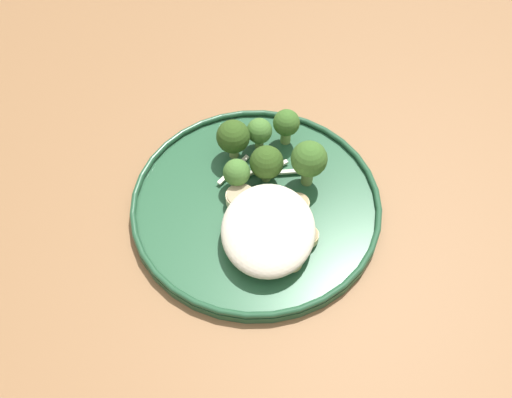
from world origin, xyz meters
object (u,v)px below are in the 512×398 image
at_px(seared_scallop_half_hidden, 297,205).
at_px(seared_scallop_rear_pale, 308,236).
at_px(seared_scallop_large_seared, 269,233).
at_px(seared_scallop_right_edge, 247,238).
at_px(broccoli_floret_front_edge, 233,137).
at_px(broccoli_floret_beside_noodles, 237,173).
at_px(seared_scallop_left_edge, 291,260).
at_px(broccoli_floret_near_rim, 268,163).
at_px(seared_scallop_on_noodles, 246,254).
at_px(dinner_plate, 256,205).
at_px(broccoli_floret_rear_charred, 259,132).
at_px(seared_scallop_tiny_bay, 240,198).
at_px(broccoli_floret_center_pile, 309,160).
at_px(broccoli_floret_left_leaning, 286,124).

bearing_deg(seared_scallop_half_hidden, seared_scallop_rear_pale, 18.06).
bearing_deg(seared_scallop_large_seared, seared_scallop_right_edge, -74.41).
relative_size(broccoli_floret_front_edge, broccoli_floret_beside_noodles, 1.27).
bearing_deg(seared_scallop_large_seared, seared_scallop_left_edge, 39.70).
height_order(seared_scallop_right_edge, broccoli_floret_near_rim, broccoli_floret_near_rim).
distance_m(seared_scallop_on_noodles, seared_scallop_rear_pale, 0.07).
bearing_deg(broccoli_floret_front_edge, dinner_plate, 24.55).
distance_m(seared_scallop_right_edge, broccoli_floret_beside_noodles, 0.08).
bearing_deg(broccoli_floret_rear_charred, dinner_plate, 1.62).
bearing_deg(broccoli_floret_near_rim, seared_scallop_on_noodles, -8.48).
height_order(seared_scallop_tiny_bay, broccoli_floret_beside_noodles, broccoli_floret_beside_noodles).
bearing_deg(broccoli_floret_rear_charred, broccoli_floret_near_rim, 15.68).
bearing_deg(seared_scallop_large_seared, broccoli_floret_front_edge, -156.73).
bearing_deg(seared_scallop_on_noodles, broccoli_floret_center_pile, 150.50).
bearing_deg(broccoli_floret_front_edge, seared_scallop_tiny_bay, 11.41).
bearing_deg(seared_scallop_right_edge, broccoli_floret_center_pile, 144.84).
xyz_separation_m(seared_scallop_large_seared, broccoli_floret_front_edge, (-0.12, -0.05, 0.02)).
height_order(seared_scallop_left_edge, broccoli_floret_left_leaning, broccoli_floret_left_leaning).
bearing_deg(broccoli_floret_front_edge, seared_scallop_rear_pale, 38.42).
distance_m(seared_scallop_on_noodles, broccoli_floret_near_rim, 0.11).
bearing_deg(dinner_plate, broccoli_floret_center_pile, 122.62).
relative_size(broccoli_floret_front_edge, broccoli_floret_left_leaning, 1.09).
xyz_separation_m(seared_scallop_half_hidden, seared_scallop_rear_pale, (0.04, 0.01, -0.00)).
bearing_deg(seared_scallop_large_seared, seared_scallop_on_noodles, -40.67).
relative_size(seared_scallop_half_hidden, broccoli_floret_rear_charred, 0.62).
bearing_deg(seared_scallop_right_edge, seared_scallop_tiny_bay, -167.34).
relative_size(dinner_plate, seared_scallop_tiny_bay, 8.63).
bearing_deg(seared_scallop_left_edge, broccoli_floret_left_leaning, -175.43).
relative_size(seared_scallop_right_edge, seared_scallop_large_seared, 0.84).
bearing_deg(seared_scallop_half_hidden, seared_scallop_large_seared, -35.34).
distance_m(broccoli_floret_near_rim, broccoli_floret_beside_noodles, 0.04).
bearing_deg(broccoli_floret_center_pile, seared_scallop_on_noodles, -29.50).
relative_size(seared_scallop_rear_pale, seared_scallop_left_edge, 0.99).
xyz_separation_m(seared_scallop_rear_pale, broccoli_floret_rear_charred, (-0.13, -0.06, 0.02)).
height_order(seared_scallop_left_edge, broccoli_floret_front_edge, broccoli_floret_front_edge).
bearing_deg(dinner_plate, broccoli_floret_left_leaning, 163.38).
distance_m(seared_scallop_large_seared, broccoli_floret_rear_charred, 0.14).
height_order(seared_scallop_large_seared, broccoli_floret_beside_noodles, broccoli_floret_beside_noodles).
bearing_deg(seared_scallop_left_edge, dinner_plate, -150.62).
bearing_deg(seared_scallop_on_noodles, broccoli_floret_rear_charred, 179.08).
height_order(seared_scallop_tiny_bay, broccoli_floret_center_pile, broccoli_floret_center_pile).
bearing_deg(seared_scallop_tiny_bay, seared_scallop_half_hidden, 85.66).
bearing_deg(seared_scallop_tiny_bay, broccoli_floret_rear_charred, 170.04).
bearing_deg(dinner_plate, seared_scallop_large_seared, 21.27).
distance_m(broccoli_floret_front_edge, broccoli_floret_left_leaning, 0.07).
bearing_deg(seared_scallop_left_edge, broccoli_floret_front_edge, -152.88).
bearing_deg(broccoli_floret_left_leaning, seared_scallop_right_edge, -13.14).
height_order(dinner_plate, broccoli_floret_front_edge, broccoli_floret_front_edge).
relative_size(seared_scallop_on_noodles, seared_scallop_rear_pale, 1.28).
distance_m(seared_scallop_right_edge, seared_scallop_half_hidden, 0.07).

